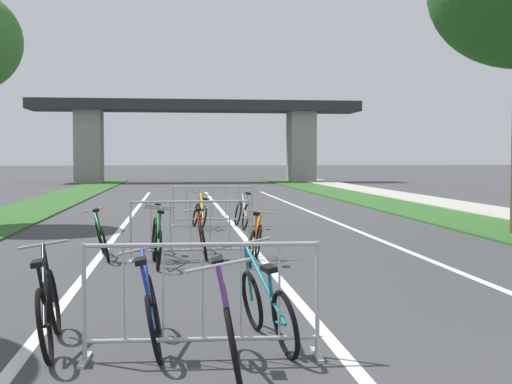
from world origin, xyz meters
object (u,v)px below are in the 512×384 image
bicycle_teal_9 (267,308)px  bicycle_green_10 (102,239)px  bicycle_yellow_3 (200,215)px  bicycle_silver_1 (242,214)px  bicycle_orange_4 (255,242)px  bicycle_blue_2 (153,311)px  crowd_barrier_third (213,206)px  bicycle_black_6 (49,310)px  bicycle_red_7 (202,237)px  crowd_barrier_nearest (202,302)px  bicycle_purple_8 (230,329)px  bicycle_white_5 (156,236)px  crowd_barrier_second (191,231)px  bicycle_green_0 (157,243)px

bicycle_teal_9 → bicycle_green_10: 6.14m
bicycle_yellow_3 → bicycle_silver_1: bearing=-8.9°
bicycle_orange_4 → bicycle_teal_9: bicycle_teal_9 is taller
bicycle_yellow_3 → bicycle_blue_2: bearing=-102.8°
bicycle_blue_2 → bicycle_green_10: (-1.10, 5.75, 0.00)m
crowd_barrier_third → bicycle_black_6: crowd_barrier_third is taller
bicycle_black_6 → bicycle_red_7: 5.97m
bicycle_silver_1 → bicycle_yellow_3: 1.09m
crowd_barrier_third → crowd_barrier_nearest: bearing=-93.6°
bicycle_yellow_3 → bicycle_purple_8: bearing=-99.2°
crowd_barrier_nearest → bicycle_red_7: (0.24, 6.21, -0.17)m
crowd_barrier_nearest → bicycle_red_7: size_ratio=1.28×
bicycle_blue_2 → crowd_barrier_nearest: bearing=-42.8°
bicycle_white_5 → bicycle_green_10: bearing=2.0°
bicycle_white_5 → bicycle_purple_8: bicycle_purple_8 is taller
crowd_barrier_third → bicycle_silver_1: crowd_barrier_third is taller
bicycle_silver_1 → crowd_barrier_nearest: bearing=-102.4°
crowd_barrier_second → bicycle_black_6: bearing=-105.2°
crowd_barrier_nearest → crowd_barrier_third: size_ratio=1.00×
crowd_barrier_third → bicycle_green_0: (-1.27, -6.31, -0.14)m
crowd_barrier_second → bicycle_yellow_3: size_ratio=1.34×
bicycle_green_0 → bicycle_black_6: 4.86m
bicycle_black_6 → bicycle_teal_9: bearing=-8.0°
crowd_barrier_nearest → crowd_barrier_second: same height
bicycle_blue_2 → bicycle_purple_8: bearing=-54.3°
crowd_barrier_third → bicycle_white_5: (-1.32, -5.31, -0.14)m
bicycle_orange_4 → bicycle_teal_9: 5.00m
crowd_barrier_third → bicycle_black_6: bearing=-100.9°
bicycle_orange_4 → bicycle_silver_1: bearing=100.3°
bicycle_green_0 → bicycle_white_5: (-0.04, 1.00, 0.01)m
bicycle_orange_4 → bicycle_white_5: (-1.71, 0.88, 0.02)m
bicycle_red_7 → bicycle_orange_4: bearing=-43.5°
crowd_barrier_second → bicycle_teal_9: size_ratio=1.28×
bicycle_silver_1 → bicycle_orange_4: size_ratio=1.11×
bicycle_blue_2 → bicycle_orange_4: (1.57, 4.99, 0.00)m
crowd_barrier_second → bicycle_blue_2: 5.42m
crowd_barrier_second → bicycle_blue_2: size_ratio=1.30×
bicycle_blue_2 → bicycle_yellow_3: bicycle_blue_2 is taller
bicycle_green_0 → bicycle_green_10: 1.34m
bicycle_teal_9 → bicycle_green_10: size_ratio=1.03×
bicycle_orange_4 → bicycle_red_7: (-0.88, 0.82, -0.01)m
bicycle_white_5 → bicycle_green_10: size_ratio=1.07×
crowd_barrier_third → bicycle_white_5: bearing=-103.9°
bicycle_green_0 → bicycle_black_6: bearing=-105.4°
crowd_barrier_second → bicycle_silver_1: size_ratio=1.24×
bicycle_silver_1 → bicycle_black_6: bicycle_black_6 is taller
crowd_barrier_nearest → bicycle_black_6: 1.51m
bicycle_white_5 → bicycle_red_7: size_ratio=1.03×
bicycle_teal_9 → bicycle_green_10: (-2.19, 5.74, 0.00)m
crowd_barrier_nearest → crowd_barrier_second: 5.79m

